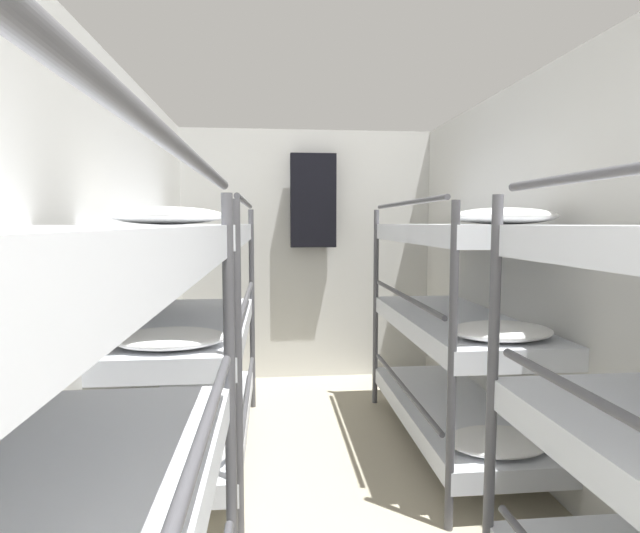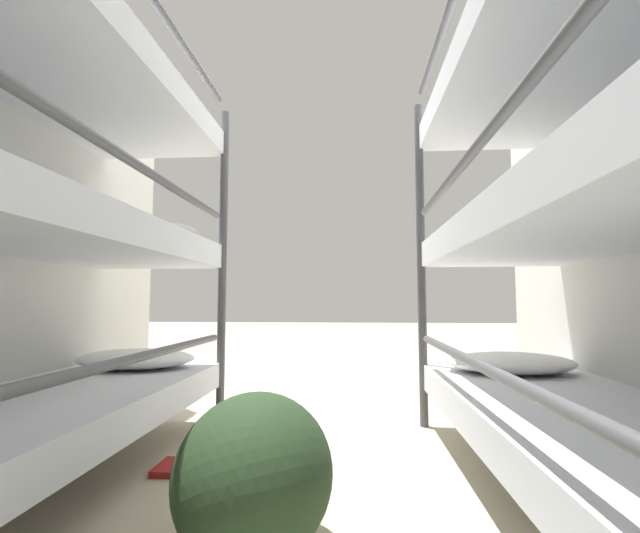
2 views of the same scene
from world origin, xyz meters
name	(u,v)px [view 1 (image 1 of 2)]	position (x,y,z in m)	size (l,w,h in m)	color
wall_left	(63,298)	(-1.26, 2.73, 1.24)	(0.06, 5.58, 2.48)	silver
wall_right	(610,290)	(1.26, 2.73, 1.24)	(0.06, 5.58, 2.48)	silver
wall_back	(307,255)	(0.00, 5.49, 1.24)	(2.59, 0.06, 2.48)	silver
bunk_stack_left_far	(191,330)	(-0.87, 3.68, 0.88)	(0.73, 1.87, 1.71)	#4C4C51
bunk_stack_right_far	(457,325)	(0.87, 3.68, 0.88)	(0.73, 1.87, 1.71)	#4C4C51
hanging_coat	(313,201)	(0.05, 5.34, 1.78)	(0.44, 0.12, 0.90)	black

